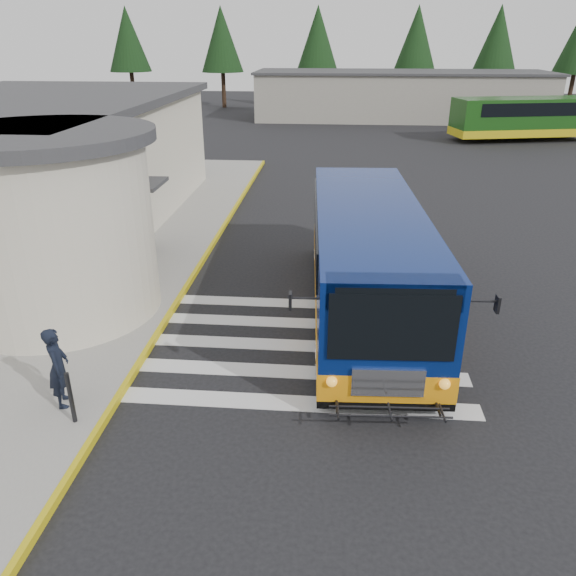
# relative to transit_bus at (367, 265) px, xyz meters

# --- Properties ---
(ground) EXTENTS (140.00, 140.00, 0.00)m
(ground) POSITION_rel_transit_bus_xyz_m (-1.26, -1.20, -1.42)
(ground) COLOR black
(ground) RESTS_ON ground
(sidewalk) EXTENTS (10.00, 34.00, 0.15)m
(sidewalk) POSITION_rel_transit_bus_xyz_m (-10.26, 2.80, -1.35)
(sidewalk) COLOR gray
(sidewalk) RESTS_ON ground
(curb_strip) EXTENTS (0.12, 34.00, 0.16)m
(curb_strip) POSITION_rel_transit_bus_xyz_m (-5.31, 2.80, -1.34)
(curb_strip) COLOR gold
(curb_strip) RESTS_ON ground
(station_building) EXTENTS (12.70, 18.70, 4.80)m
(station_building) POSITION_rel_transit_bus_xyz_m (-12.10, 5.70, 1.14)
(station_building) COLOR beige
(station_building) RESTS_ON ground
(crosswalk) EXTENTS (8.00, 5.35, 0.01)m
(crosswalk) POSITION_rel_transit_bus_xyz_m (-1.76, -2.00, -1.42)
(crosswalk) COLOR silver
(crosswalk) RESTS_ON ground
(depot_building) EXTENTS (26.40, 8.40, 4.20)m
(depot_building) POSITION_rel_transit_bus_xyz_m (4.74, 40.80, 0.68)
(depot_building) COLOR gray
(depot_building) RESTS_ON ground
(tree_line) EXTENTS (58.40, 4.40, 10.00)m
(tree_line) POSITION_rel_transit_bus_xyz_m (5.03, 48.80, 5.35)
(tree_line) COLOR black
(tree_line) RESTS_ON ground
(transit_bus) EXTENTS (3.85, 10.68, 2.98)m
(transit_bus) POSITION_rel_transit_bus_xyz_m (0.00, 0.00, 0.00)
(transit_bus) COLOR navy
(transit_bus) RESTS_ON ground
(pedestrian_a) EXTENTS (0.59, 0.72, 1.72)m
(pedestrian_a) POSITION_rel_transit_bus_xyz_m (-6.28, -5.00, -0.41)
(pedestrian_a) COLOR black
(pedestrian_a) RESTS_ON sidewalk
(pedestrian_b) EXTENTS (1.01, 1.01, 1.65)m
(pedestrian_b) POSITION_rel_transit_bus_xyz_m (-7.70, -1.59, -0.45)
(pedestrian_b) COLOR black
(pedestrian_b) RESTS_ON sidewalk
(bollard) EXTENTS (0.09, 0.09, 1.10)m
(bollard) POSITION_rel_transit_bus_xyz_m (-5.82, -5.56, -0.73)
(bollard) COLOR black
(bollard) RESTS_ON sidewalk
(far_bus_a) EXTENTS (8.54, 4.51, 2.12)m
(far_bus_a) POSITION_rel_transit_bus_xyz_m (12.00, 30.51, -0.05)
(far_bus_a) COLOR #170865
(far_bus_a) RESTS_ON ground
(far_bus_b) EXTENTS (10.46, 4.98, 2.60)m
(far_bus_b) POSITION_rel_transit_bus_xyz_m (12.48, 29.52, 0.27)
(far_bus_b) COLOR #164412
(far_bus_b) RESTS_ON ground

